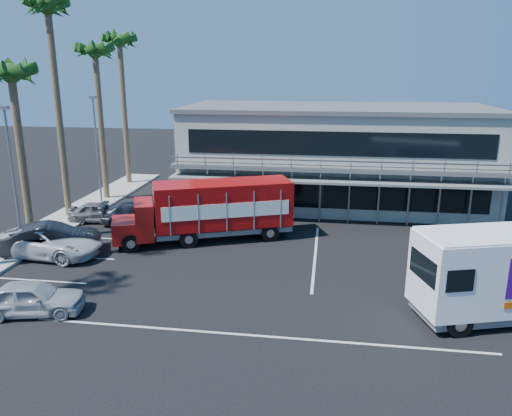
# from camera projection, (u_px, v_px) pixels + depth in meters

# --- Properties ---
(ground) EXTENTS (120.00, 120.00, 0.00)m
(ground) POSITION_uv_depth(u_px,v_px,m) (273.00, 275.00, 24.95)
(ground) COLOR black
(ground) RESTS_ON ground
(building) EXTENTS (22.40, 12.00, 7.30)m
(building) POSITION_uv_depth(u_px,v_px,m) (335.00, 155.00, 37.78)
(building) COLOR gray
(building) RESTS_ON ground
(curb_strip) EXTENTS (3.00, 32.00, 0.16)m
(curb_strip) POSITION_uv_depth(u_px,v_px,m) (57.00, 224.00, 32.76)
(curb_strip) COLOR #A5A399
(curb_strip) RESTS_ON ground
(palm_c) EXTENTS (2.80, 2.80, 10.75)m
(palm_c) POSITION_uv_depth(u_px,v_px,m) (12.00, 82.00, 27.43)
(palm_c) COLOR brown
(palm_c) RESTS_ON ground
(palm_d) EXTENTS (2.80, 2.80, 14.75)m
(palm_d) POSITION_uv_depth(u_px,v_px,m) (49.00, 21.00, 31.28)
(palm_d) COLOR brown
(palm_d) RESTS_ON ground
(palm_e) EXTENTS (2.80, 2.80, 12.25)m
(palm_e) POSITION_uv_depth(u_px,v_px,m) (96.00, 60.00, 36.57)
(palm_e) COLOR brown
(palm_e) RESTS_ON ground
(palm_f) EXTENTS (2.80, 2.80, 13.25)m
(palm_f) POSITION_uv_depth(u_px,v_px,m) (120.00, 50.00, 41.62)
(palm_f) COLOR brown
(palm_f) RESTS_ON ground
(light_pole_near) EXTENTS (0.50, 0.25, 8.09)m
(light_pole_near) POSITION_uv_depth(u_px,v_px,m) (13.00, 174.00, 26.70)
(light_pole_near) COLOR gray
(light_pole_near) RESTS_ON ground
(light_pole_far) EXTENTS (0.50, 0.25, 8.09)m
(light_pole_far) POSITION_uv_depth(u_px,v_px,m) (97.00, 146.00, 36.22)
(light_pole_far) COLOR gray
(light_pole_far) RESTS_ON ground
(red_truck) EXTENTS (10.59, 6.11, 3.52)m
(red_truck) POSITION_uv_depth(u_px,v_px,m) (211.00, 209.00, 29.54)
(red_truck) COLOR maroon
(red_truck) RESTS_ON ground
(white_van) EXTENTS (8.08, 4.73, 3.74)m
(white_van) POSITION_uv_depth(u_px,v_px,m) (511.00, 273.00, 20.14)
(white_van) COLOR white
(white_van) RESTS_ON ground
(parked_car_a) EXTENTS (4.50, 2.58, 1.44)m
(parked_car_a) POSITION_uv_depth(u_px,v_px,m) (32.00, 298.00, 20.78)
(parked_car_a) COLOR #A9ACB0
(parked_car_a) RESTS_ON ground
(parked_car_b) EXTENTS (5.45, 3.73, 1.70)m
(parked_car_b) POSITION_uv_depth(u_px,v_px,m) (52.00, 239.00, 27.63)
(parked_car_b) COLOR black
(parked_car_b) RESTS_ON ground
(parked_car_c) EXTENTS (6.14, 3.23, 1.65)m
(parked_car_c) POSITION_uv_depth(u_px,v_px,m) (48.00, 242.00, 27.26)
(parked_car_c) COLOR silver
(parked_car_c) RESTS_ON ground
(parked_car_d) EXTENTS (5.42, 2.99, 1.49)m
(parked_car_d) POSITION_uv_depth(u_px,v_px,m) (141.00, 213.00, 32.87)
(parked_car_d) COLOR #2D313C
(parked_car_d) RESTS_ON ground
(parked_car_e) EXTENTS (4.24, 2.25, 1.37)m
(parked_car_e) POSITION_uv_depth(u_px,v_px,m) (100.00, 212.00, 33.39)
(parked_car_e) COLOR slate
(parked_car_e) RESTS_ON ground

